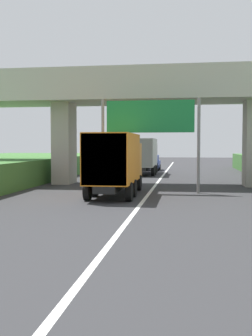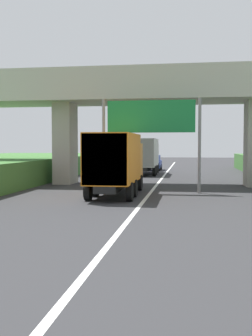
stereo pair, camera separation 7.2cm
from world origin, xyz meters
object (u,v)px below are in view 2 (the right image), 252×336
(car_blue, at_px, (153,163))
(truck_orange, at_px, (117,161))
(overhead_highway_sign, at_px, (151,123))
(truck_white, at_px, (145,154))

(car_blue, bearing_deg, truck_orange, -90.09)
(overhead_highway_sign, relative_size, truck_white, 0.81)
(overhead_highway_sign, height_order, truck_white, overhead_highway_sign)
(truck_orange, height_order, truck_white, same)
(truck_orange, relative_size, car_blue, 1.78)
(truck_white, bearing_deg, car_blue, 88.27)
(truck_white, bearing_deg, overhead_highway_sign, -82.80)
(overhead_highway_sign, bearing_deg, truck_orange, -134.76)
(truck_orange, distance_m, car_blue, 23.50)
(truck_orange, bearing_deg, car_blue, 89.91)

